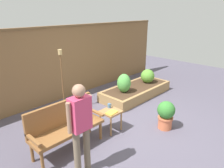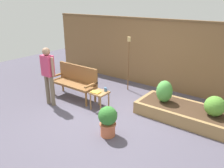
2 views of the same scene
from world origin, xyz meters
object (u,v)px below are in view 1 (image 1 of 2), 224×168
side_table (111,114)px  tiki_torch (61,70)px  cup_on_table (109,106)px  shrub_near_bench (124,83)px  book_on_table (112,112)px  potted_boxwood (166,114)px  garden_bench (65,123)px  person_by_bench (80,123)px  shrub_far_corner (148,76)px

side_table → tiki_torch: size_ratio=0.29×
side_table → cup_on_table: (0.09, 0.13, 0.13)m
shrub_near_bench → tiki_torch: (-1.55, 0.76, 0.57)m
book_on_table → potted_boxwood: size_ratio=0.36×
side_table → book_on_table: 0.14m
garden_bench → side_table: bearing=-10.2°
book_on_table → person_by_bench: 1.36m
garden_bench → potted_boxwood: garden_bench is taller
side_table → cup_on_table: bearing=56.2°
potted_boxwood → shrub_far_corner: size_ratio=1.48×
side_table → shrub_far_corner: size_ratio=1.08×
side_table → tiki_torch: 1.75m
tiki_torch → shrub_near_bench: bearing=-26.0°
potted_boxwood → book_on_table: bearing=142.5°
cup_on_table → shrub_far_corner: size_ratio=0.25×
shrub_far_corner → tiki_torch: tiki_torch is taller
potted_boxwood → shrub_far_corner: bearing=44.9°
side_table → tiki_torch: (-0.16, 1.57, 0.74)m
cup_on_table → book_on_table: 0.27m
garden_bench → side_table: (1.06, -0.19, -0.15)m
shrub_far_corner → tiki_torch: size_ratio=0.27×
side_table → book_on_table: book_on_table is taller
garden_bench → cup_on_table: size_ratio=12.97×
potted_boxwood → shrub_near_bench: 1.73m
garden_bench → shrub_near_bench: size_ratio=2.63×
garden_bench → shrub_near_bench: 2.53m
side_table → shrub_near_bench: size_ratio=0.88×
person_by_bench → potted_boxwood: bearing=-7.0°
side_table → potted_boxwood: bearing=-42.3°
tiki_torch → side_table: bearing=-84.1°
garden_bench → shrub_near_bench: (2.45, 0.63, 0.03)m
potted_boxwood → side_table: bearing=137.7°
potted_boxwood → tiki_torch: bearing=114.2°
shrub_near_bench → garden_bench: bearing=-165.6°
book_on_table → shrub_near_bench: size_ratio=0.44×
book_on_table → tiki_torch: 1.79m
potted_boxwood → shrub_near_bench: (0.47, 1.65, 0.21)m
garden_bench → book_on_table: size_ratio=6.00×
garden_bench → cup_on_table: 1.15m
side_table → shrub_far_corner: (2.58, 0.82, 0.12)m
book_on_table → shrub_far_corner: (2.63, 0.90, 0.03)m
side_table → cup_on_table: cup_on_table is taller
garden_bench → cup_on_table: bearing=-2.8°
cup_on_table → garden_bench: bearing=177.2°
garden_bench → book_on_table: 1.04m
potted_boxwood → person_by_bench: (-2.17, 0.27, 0.57)m
tiki_torch → cup_on_table: bearing=-80.1°
cup_on_table → shrub_far_corner: (2.49, 0.68, -0.01)m
cup_on_table → person_by_bench: 1.57m
garden_bench → person_by_bench: size_ratio=0.92×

